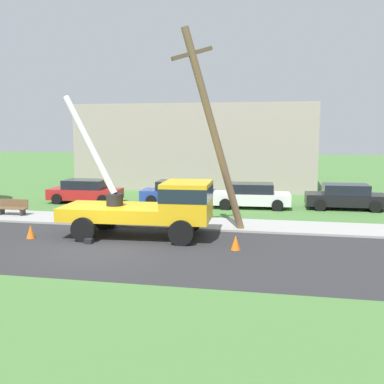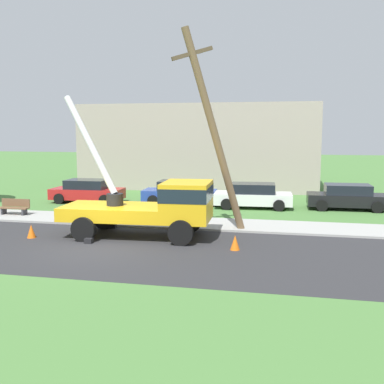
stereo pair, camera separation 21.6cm
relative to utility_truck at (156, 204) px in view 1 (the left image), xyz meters
name	(u,v)px [view 1 (the left image)]	position (x,y,z in m)	size (l,w,h in m)	color
ground_plane	(173,201)	(-1.70, 9.86, -1.41)	(120.00, 120.00, 0.00)	#477538
road_asphalt	(98,248)	(-1.70, -2.14, -1.40)	(80.00, 7.35, 0.01)	#2B2B2D
sidewalk_strip	(139,221)	(-1.70, 2.88, -1.36)	(80.00, 2.69, 0.10)	#9E9E99
utility_truck	(156,204)	(0.00, 0.00, 0.00)	(6.88, 3.21, 5.98)	gold
leaning_utility_pole	(213,130)	(2.17, 1.36, 3.05)	(3.04, 1.88, 8.70)	brown
traffic_cone_ahead	(236,243)	(3.46, -1.40, -1.13)	(0.36, 0.36, 0.56)	orange
traffic_cone_behind	(31,232)	(-5.06, -1.22, -1.13)	(0.36, 0.36, 0.56)	orange
parked_sedan_red	(85,191)	(-6.85, 8.06, -0.70)	(4.45, 2.11, 1.42)	#B21E1E
parked_sedan_blue	(178,192)	(-1.08, 8.60, -0.70)	(4.48, 2.16, 1.42)	#263F99
parked_sedan_white	(251,196)	(3.37, 8.15, -0.70)	(4.50, 2.18, 1.42)	silver
parked_sedan_black	(345,197)	(8.64, 8.76, -0.70)	(4.44, 2.08, 1.42)	black
park_bench	(13,208)	(-8.56, 2.95, -0.95)	(1.60, 0.45, 0.90)	brown
lowrise_building_backdrop	(197,146)	(-1.52, 17.18, 1.79)	(18.00, 6.00, 6.40)	#A5998C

